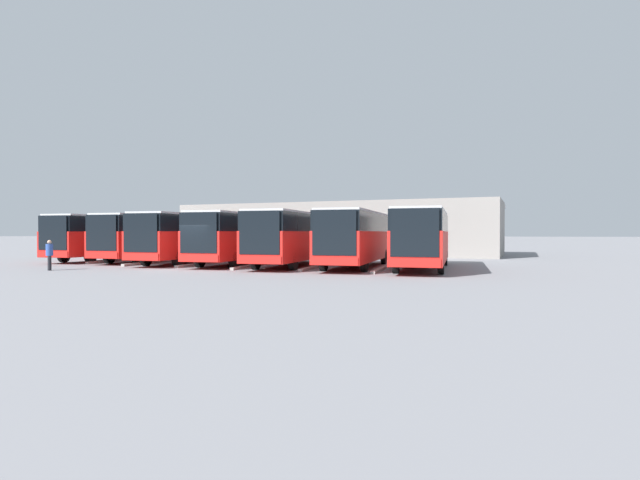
{
  "coord_description": "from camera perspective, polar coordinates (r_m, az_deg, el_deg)",
  "views": [
    {
      "loc": [
        -17.34,
        22.97,
        2.05
      ],
      "look_at": [
        -5.44,
        -5.6,
        1.62
      ],
      "focal_mm": 28.0,
      "sensor_mm": 36.0,
      "label": 1
    }
  ],
  "objects": [
    {
      "name": "bus_5",
      "position": [
        38.44,
        -18.44,
        0.46
      ],
      "size": [
        3.86,
        11.47,
        3.32
      ],
      "rotation": [
        0.0,
        0.0,
        0.12
      ],
      "color": "red",
      "rests_on": "ground_plane"
    },
    {
      "name": "bus_6",
      "position": [
        40.99,
        -22.82,
        0.45
      ],
      "size": [
        3.86,
        11.47,
        3.32
      ],
      "rotation": [
        0.0,
        0.0,
        0.12
      ],
      "color": "red",
      "rests_on": "ground_plane"
    },
    {
      "name": "station_building",
      "position": [
        49.04,
        1.9,
        1.3
      ],
      "size": [
        30.71,
        11.85,
        4.91
      ],
      "color": "gray",
      "rests_on": "ground_plane"
    },
    {
      "name": "curb_divider_3",
      "position": [
        32.88,
        -13.43,
        -2.67
      ],
      "size": [
        0.95,
        5.85,
        0.15
      ],
      "primitive_type": "cube",
      "rotation": [
        0.0,
        0.0,
        0.12
      ],
      "color": "#9E9E99",
      "rests_on": "ground_plane"
    },
    {
      "name": "bus_3",
      "position": [
        33.11,
        -8.98,
        0.44
      ],
      "size": [
        3.86,
        11.47,
        3.32
      ],
      "rotation": [
        0.0,
        0.0,
        0.12
      ],
      "color": "red",
      "rests_on": "ground_plane"
    },
    {
      "name": "curb_divider_1",
      "position": [
        29.11,
        -0.52,
        -3.1
      ],
      "size": [
        0.95,
        5.85,
        0.15
      ],
      "primitive_type": "cube",
      "rotation": [
        0.0,
        0.0,
        0.12
      ],
      "color": "#9E9E99",
      "rests_on": "ground_plane"
    },
    {
      "name": "curb_divider_4",
      "position": [
        35.26,
        -18.75,
        -2.46
      ],
      "size": [
        0.95,
        5.85,
        0.15
      ],
      "primitive_type": "cube",
      "rotation": [
        0.0,
        0.0,
        0.12
      ],
      "color": "#9E9E99",
      "rests_on": "ground_plane"
    },
    {
      "name": "pedestrian",
      "position": [
        31.17,
        -28.52,
        -1.42
      ],
      "size": [
        0.52,
        0.52,
        1.67
      ],
      "rotation": [
        0.0,
        0.0,
        2.43
      ],
      "color": "black",
      "rests_on": "ground_plane"
    },
    {
      "name": "bus_1",
      "position": [
        29.9,
        4.22,
        0.41
      ],
      "size": [
        3.86,
        11.47,
        3.32
      ],
      "rotation": [
        0.0,
        0.0,
        0.12
      ],
      "color": "red",
      "rests_on": "ground_plane"
    },
    {
      "name": "bus_4",
      "position": [
        35.24,
        -14.56,
        0.45
      ],
      "size": [
        3.86,
        11.47,
        3.32
      ],
      "rotation": [
        0.0,
        0.0,
        0.12
      ],
      "color": "red",
      "rests_on": "ground_plane"
    },
    {
      "name": "curb_divider_0",
      "position": [
        27.84,
        7.02,
        -3.28
      ],
      "size": [
        0.95,
        5.85,
        0.15
      ],
      "primitive_type": "cube",
      "rotation": [
        0.0,
        0.0,
        0.12
      ],
      "color": "#9E9E99",
      "rests_on": "ground_plane"
    },
    {
      "name": "curb_divider_5",
      "position": [
        38.62,
        -22.27,
        -2.2
      ],
      "size": [
        0.95,
        5.85,
        0.15
      ],
      "primitive_type": "cube",
      "rotation": [
        0.0,
        0.0,
        0.12
      ],
      "color": "#9E9E99",
      "rests_on": "ground_plane"
    },
    {
      "name": "ground_plane",
      "position": [
        28.85,
        -14.43,
        -3.31
      ],
      "size": [
        600.0,
        600.0,
        0.0
      ],
      "primitive_type": "plane",
      "color": "gray"
    },
    {
      "name": "curb_divider_2",
      "position": [
        30.51,
        -7.69,
        -2.92
      ],
      "size": [
        0.95,
        5.85,
        0.15
      ],
      "primitive_type": "cube",
      "rotation": [
        0.0,
        0.0,
        0.12
      ],
      "color": "#9E9E99",
      "rests_on": "ground_plane"
    },
    {
      "name": "bus_0",
      "position": [
        28.93,
        11.69,
        0.39
      ],
      "size": [
        3.86,
        11.47,
        3.32
      ],
      "rotation": [
        0.0,
        0.0,
        0.12
      ],
      "color": "red",
      "rests_on": "ground_plane"
    },
    {
      "name": "bus_2",
      "position": [
        30.99,
        -2.98,
        0.43
      ],
      "size": [
        3.86,
        11.47,
        3.32
      ],
      "rotation": [
        0.0,
        0.0,
        0.12
      ],
      "color": "red",
      "rests_on": "ground_plane"
    }
  ]
}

